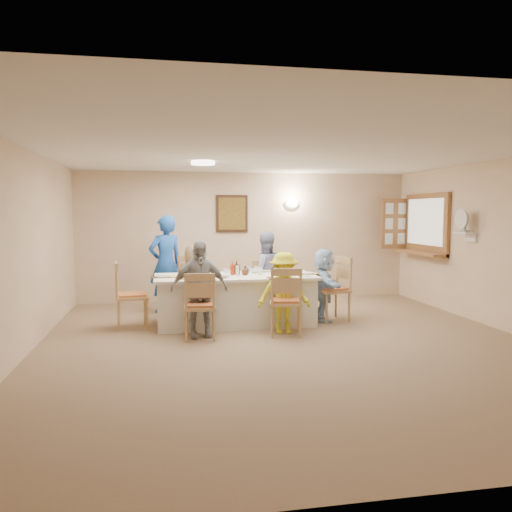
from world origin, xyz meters
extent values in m
plane|color=#765F49|center=(0.00, 0.00, 0.00)|extent=(7.00, 7.00, 0.00)
plane|color=#CFB187|center=(0.00, 3.50, 1.25)|extent=(6.50, 0.00, 6.50)
plane|color=#CFB187|center=(0.00, -3.50, 1.25)|extent=(6.50, 0.00, 6.50)
plane|color=#CFB187|center=(-3.25, 0.00, 1.25)|extent=(0.00, 7.00, 7.00)
plane|color=white|center=(0.00, 0.00, 2.50)|extent=(7.00, 7.00, 0.00)
cube|color=#321C11|center=(-0.30, 3.47, 1.70)|extent=(0.62, 0.04, 0.72)
cube|color=black|center=(-0.30, 3.45, 1.70)|extent=(0.52, 0.02, 0.62)
ellipsoid|color=white|center=(0.90, 3.44, 1.90)|extent=(0.26, 0.09, 0.18)
cylinder|color=white|center=(-1.00, 1.50, 2.47)|extent=(0.36, 0.36, 0.05)
cube|color=olive|center=(3.21, 2.40, 1.50)|extent=(0.06, 1.50, 1.15)
cube|color=olive|center=(3.09, 2.40, 0.97)|extent=(0.30, 1.50, 0.05)
cube|color=olive|center=(2.95, 3.16, 1.50)|extent=(0.55, 0.04, 1.00)
cube|color=white|center=(3.13, 1.05, 1.40)|extent=(0.22, 0.36, 0.03)
cube|color=white|center=(-0.53, 1.36, 0.38)|extent=(2.45, 1.04, 0.76)
imported|color=brown|center=(-1.13, 2.04, 0.60)|extent=(0.67, 0.52, 1.20)
imported|color=#878EB2|center=(0.07, 2.04, 0.70)|extent=(0.77, 0.64, 1.40)
imported|color=#9E9E9E|center=(-1.13, 0.68, 0.68)|extent=(0.86, 0.49, 1.35)
imported|color=yellow|center=(0.07, 0.68, 0.58)|extent=(0.80, 0.51, 1.16)
imported|color=#B4D7FD|center=(0.89, 1.36, 0.58)|extent=(1.16, 0.63, 1.15)
imported|color=#1E53B2|center=(-1.58, 2.51, 0.84)|extent=(0.92, 0.87, 1.68)
cube|color=#472B19|center=(-1.13, 0.94, 0.76)|extent=(0.35, 0.26, 0.01)
cylinder|color=white|center=(-1.13, 0.94, 0.77)|extent=(0.25, 0.25, 0.02)
cube|color=yellow|center=(-0.95, 0.89, 0.77)|extent=(0.14, 0.14, 0.01)
cube|color=#472B19|center=(0.07, 0.94, 0.76)|extent=(0.35, 0.26, 0.01)
cylinder|color=white|center=(0.07, 0.94, 0.77)|extent=(0.23, 0.23, 0.01)
cube|color=yellow|center=(0.25, 0.89, 0.77)|extent=(0.14, 0.14, 0.01)
cube|color=#472B19|center=(-1.13, 1.78, 0.76)|extent=(0.36, 0.27, 0.01)
cylinder|color=white|center=(-1.13, 1.78, 0.77)|extent=(0.23, 0.23, 0.01)
cube|color=yellow|center=(-0.95, 1.73, 0.77)|extent=(0.13, 0.13, 0.01)
cube|color=#472B19|center=(0.07, 1.78, 0.76)|extent=(0.36, 0.26, 0.01)
cylinder|color=white|center=(0.07, 1.78, 0.77)|extent=(0.25, 0.25, 0.02)
cube|color=yellow|center=(0.25, 1.73, 0.77)|extent=(0.13, 0.13, 0.01)
cube|color=#472B19|center=(-1.63, 1.36, 0.76)|extent=(0.36, 0.27, 0.01)
cylinder|color=white|center=(-1.63, 1.36, 0.77)|extent=(0.22, 0.22, 0.01)
cube|color=yellow|center=(-1.45, 1.31, 0.77)|extent=(0.14, 0.14, 0.01)
cube|color=#472B19|center=(0.59, 1.36, 0.76)|extent=(0.36, 0.27, 0.01)
cylinder|color=white|center=(0.59, 1.36, 0.77)|extent=(0.26, 0.26, 0.02)
cube|color=yellow|center=(0.77, 1.31, 0.77)|extent=(0.14, 0.14, 0.01)
imported|color=white|center=(-1.34, 1.05, 0.81)|extent=(0.16, 0.16, 0.09)
imported|color=white|center=(-0.11, 1.85, 0.80)|extent=(0.09, 0.09, 0.08)
imported|color=white|center=(-0.75, 1.12, 0.79)|extent=(0.34, 0.34, 0.06)
imported|color=white|center=(-0.16, 1.61, 0.79)|extent=(0.23, 0.23, 0.06)
imported|color=#AF2F0F|center=(-0.57, 1.40, 0.86)|extent=(0.09, 0.09, 0.21)
imported|color=#4A2613|center=(-0.50, 1.46, 0.87)|extent=(0.10, 0.10, 0.22)
imported|color=#4A2613|center=(-0.38, 1.36, 0.83)|extent=(0.15, 0.15, 0.15)
cylinder|color=silver|center=(-0.68, 1.41, 0.82)|extent=(0.06, 0.06, 0.09)
camera|label=1|loc=(-1.59, -6.17, 1.72)|focal=35.00mm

